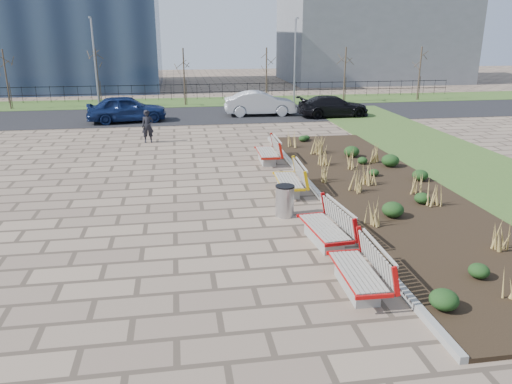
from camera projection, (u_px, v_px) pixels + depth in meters
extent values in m
plane|color=#826E59|center=(212.00, 272.00, 11.52)|extent=(120.00, 120.00, 0.00)
cube|color=black|center=(383.00, 191.00, 17.13)|extent=(4.50, 18.00, 0.10)
cube|color=gray|center=(318.00, 193.00, 16.77)|extent=(0.16, 18.00, 0.15)
cube|color=#33511E|center=(509.00, 185.00, 17.84)|extent=(5.00, 38.00, 0.04)
cube|color=#33511E|center=(185.00, 102.00, 37.78)|extent=(80.00, 5.00, 0.04)
cube|color=black|center=(187.00, 115.00, 32.16)|extent=(80.00, 7.00, 0.02)
cylinder|color=#B2B2B7|center=(285.00, 201.00, 14.83)|extent=(0.55, 0.55, 0.93)
imported|color=black|center=(148.00, 126.00, 24.38)|extent=(0.62, 0.45, 1.59)
imported|color=#11204D|center=(127.00, 109.00, 29.67)|extent=(4.82, 2.45, 1.57)
imported|color=#B9BCC2|center=(260.00, 103.00, 31.98)|extent=(4.62, 1.75, 1.50)
imported|color=black|center=(333.00, 106.00, 31.48)|extent=(4.57, 2.00, 1.31)
cube|color=slate|center=(372.00, 32.00, 52.34)|extent=(18.00, 12.00, 10.00)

